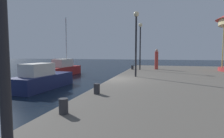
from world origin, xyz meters
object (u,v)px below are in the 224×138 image
Objects in this scene: bollard_center at (97,89)px; lamp_post_mid_promenade at (136,32)px; bollard_south at (63,106)px; lamp_post_far_end at (140,38)px; sailboat_red at (62,69)px; motorboat_navy at (42,79)px; bollard_north at (132,67)px; person_near_carousel at (156,60)px.

lamp_post_mid_promenade is at bearing 81.84° from bollard_center.
lamp_post_far_end is at bearing 87.24° from bollard_south.
lamp_post_far_end reaches higher than lamp_post_mid_promenade.
sailboat_red reaches higher than lamp_post_far_end.
sailboat_red reaches higher than motorboat_navy.
sailboat_red is 7.57m from bollard_north.
lamp_post_mid_promenade is 10.76× the size of bollard_center.
person_near_carousel is at bearing 80.05° from bollard_center.
bollard_center is at bearing -99.95° from person_near_carousel.
person_near_carousel is at bearing 47.15° from motorboat_navy.
bollard_south is (-0.88, -8.09, -2.74)m from lamp_post_mid_promenade.
person_near_carousel is (2.09, 11.90, 0.74)m from bollard_center.
person_near_carousel is (2.26, 0.73, 0.74)m from bollard_north.
bollard_center is (-0.81, -5.66, -2.74)m from lamp_post_mid_promenade.
bollard_center is (-0.57, -10.98, -2.80)m from lamp_post_far_end.
person_near_carousel is (1.28, 6.24, -2.00)m from lamp_post_mid_promenade.
bollard_south is at bearing -51.53° from motorboat_navy.
lamp_post_mid_promenade is 6.67m from person_near_carousel.
sailboat_red is at bearing 124.81° from bollard_center.
sailboat_red is 15.57m from bollard_south.
bollard_south is 2.43m from bollard_center.
bollard_south is 1.00× the size of bollard_north.
lamp_post_far_end is (8.31, -0.14, 3.12)m from sailboat_red.
lamp_post_far_end is 13.72m from bollard_south.
sailboat_red is 15.69× the size of bollard_center.
lamp_post_far_end is 10.99× the size of bollard_south.
lamp_post_far_end is 10.99× the size of bollard_center.
bollard_north is at bearing 0.37° from sailboat_red.
person_near_carousel is at bearing 78.44° from lamp_post_mid_promenade.
person_near_carousel reaches higher than bollard_center.
person_near_carousel is at bearing 81.44° from bollard_south.
motorboat_navy is at bearing -125.23° from bollard_north.
bollard_center is at bearing -89.13° from bollard_north.
bollard_south is at bearing -92.76° from lamp_post_far_end.
motorboat_navy is at bearing -132.85° from person_near_carousel.
motorboat_navy is 9.57m from lamp_post_far_end.
bollard_center is 12.10m from person_near_carousel.
lamp_post_far_end is at bearing 92.55° from lamp_post_mid_promenade.
sailboat_red reaches higher than lamp_post_mid_promenade.
lamp_post_mid_promenade is 8.59m from bollard_south.
bollard_south is at bearing -60.52° from sailboat_red.
person_near_carousel is at bearing 4.53° from sailboat_red.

